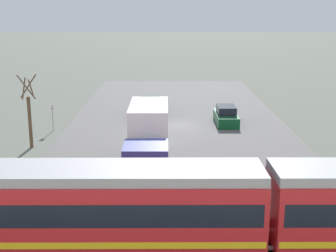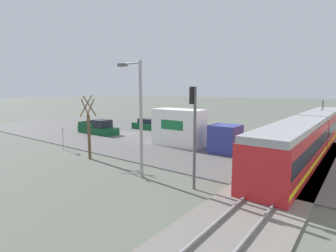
{
  "view_description": "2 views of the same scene",
  "coord_description": "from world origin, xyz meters",
  "px_view_note": "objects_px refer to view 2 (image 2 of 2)",
  "views": [
    {
      "loc": [
        0.94,
        37.91,
        9.51
      ],
      "look_at": [
        0.8,
        7.12,
        1.76
      ],
      "focal_mm": 50.0,
      "sensor_mm": 36.0,
      "label": 1
    },
    {
      "loc": [
        23.18,
        24.01,
        5.63
      ],
      "look_at": [
        1.34,
        7.44,
        1.81
      ],
      "focal_mm": 28.0,
      "sensor_mm": 36.0,
      "label": 2
    }
  ],
  "objects_px": {
    "light_rail_tram": "(310,134)",
    "traffic_light_pole": "(194,125)",
    "box_truck": "(189,130)",
    "street_tree": "(89,130)",
    "pickup_truck": "(99,128)",
    "no_parking_sign": "(63,136)",
    "street_lamp_near_crossing": "(138,111)",
    "sedan_car_0": "(147,125)"
  },
  "relations": [
    {
      "from": "box_truck",
      "to": "sedan_car_0",
      "type": "relative_size",
      "value": 2.03
    },
    {
      "from": "light_rail_tram",
      "to": "box_truck",
      "type": "bearing_deg",
      "value": -61.69
    },
    {
      "from": "box_truck",
      "to": "street_tree",
      "type": "bearing_deg",
      "value": -26.69
    },
    {
      "from": "sedan_car_0",
      "to": "street_lamp_near_crossing",
      "type": "bearing_deg",
      "value": 40.38
    },
    {
      "from": "box_truck",
      "to": "pickup_truck",
      "type": "xyz_separation_m",
      "value": [
        0.34,
        -13.38,
        -0.99
      ]
    },
    {
      "from": "pickup_truck",
      "to": "no_parking_sign",
      "type": "height_order",
      "value": "no_parking_sign"
    },
    {
      "from": "pickup_truck",
      "to": "traffic_light_pole",
      "type": "relative_size",
      "value": 1.01
    },
    {
      "from": "street_tree",
      "to": "sedan_car_0",
      "type": "bearing_deg",
      "value": -155.15
    },
    {
      "from": "no_parking_sign",
      "to": "street_tree",
      "type": "bearing_deg",
      "value": 84.47
    },
    {
      "from": "light_rail_tram",
      "to": "sedan_car_0",
      "type": "height_order",
      "value": "light_rail_tram"
    },
    {
      "from": "sedan_car_0",
      "to": "street_tree",
      "type": "height_order",
      "value": "street_tree"
    },
    {
      "from": "sedan_car_0",
      "to": "street_lamp_near_crossing",
      "type": "relative_size",
      "value": 0.59
    },
    {
      "from": "box_truck",
      "to": "traffic_light_pole",
      "type": "distance_m",
      "value": 10.89
    },
    {
      "from": "traffic_light_pole",
      "to": "street_lamp_near_crossing",
      "type": "relative_size",
      "value": 0.78
    },
    {
      "from": "pickup_truck",
      "to": "no_parking_sign",
      "type": "bearing_deg",
      "value": 30.72
    },
    {
      "from": "box_truck",
      "to": "no_parking_sign",
      "type": "distance_m",
      "value": 11.91
    },
    {
      "from": "box_truck",
      "to": "sedan_car_0",
      "type": "distance_m",
      "value": 12.6
    },
    {
      "from": "street_tree",
      "to": "street_lamp_near_crossing",
      "type": "height_order",
      "value": "street_lamp_near_crossing"
    },
    {
      "from": "no_parking_sign",
      "to": "box_truck",
      "type": "bearing_deg",
      "value": 131.94
    },
    {
      "from": "pickup_truck",
      "to": "street_tree",
      "type": "distance_m",
      "value": 12.3
    },
    {
      "from": "sedan_car_0",
      "to": "pickup_truck",
      "type": "bearing_deg",
      "value": -20.48
    },
    {
      "from": "box_truck",
      "to": "street_tree",
      "type": "relative_size",
      "value": 1.7
    },
    {
      "from": "sedan_car_0",
      "to": "traffic_light_pole",
      "type": "distance_m",
      "value": 22.84
    },
    {
      "from": "street_tree",
      "to": "street_lamp_near_crossing",
      "type": "bearing_deg",
      "value": 82.48
    },
    {
      "from": "box_truck",
      "to": "pickup_truck",
      "type": "height_order",
      "value": "box_truck"
    },
    {
      "from": "street_lamp_near_crossing",
      "to": "no_parking_sign",
      "type": "relative_size",
      "value": 3.44
    },
    {
      "from": "street_tree",
      "to": "no_parking_sign",
      "type": "distance_m",
      "value": 4.77
    },
    {
      "from": "box_truck",
      "to": "street_tree",
      "type": "xyz_separation_m",
      "value": [
        8.4,
        -4.22,
        0.6
      ]
    },
    {
      "from": "traffic_light_pole",
      "to": "street_tree",
      "type": "relative_size",
      "value": 1.12
    },
    {
      "from": "traffic_light_pole",
      "to": "street_lamp_near_crossing",
      "type": "distance_m",
      "value": 3.92
    },
    {
      "from": "sedan_car_0",
      "to": "light_rail_tram",
      "type": "bearing_deg",
      "value": 87.39
    },
    {
      "from": "traffic_light_pole",
      "to": "street_tree",
      "type": "distance_m",
      "value": 10.3
    },
    {
      "from": "box_truck",
      "to": "street_lamp_near_crossing",
      "type": "height_order",
      "value": "street_lamp_near_crossing"
    },
    {
      "from": "pickup_truck",
      "to": "traffic_light_pole",
      "type": "bearing_deg",
      "value": 66.16
    },
    {
      "from": "traffic_light_pole",
      "to": "street_lamp_near_crossing",
      "type": "bearing_deg",
      "value": -84.89
    },
    {
      "from": "pickup_truck",
      "to": "sedan_car_0",
      "type": "relative_size",
      "value": 1.35
    },
    {
      "from": "pickup_truck",
      "to": "street_lamp_near_crossing",
      "type": "bearing_deg",
      "value": 60.13
    },
    {
      "from": "box_truck",
      "to": "street_lamp_near_crossing",
      "type": "distance_m",
      "value": 9.82
    },
    {
      "from": "light_rail_tram",
      "to": "traffic_light_pole",
      "type": "relative_size",
      "value": 4.83
    },
    {
      "from": "light_rail_tram",
      "to": "sedan_car_0",
      "type": "bearing_deg",
      "value": -92.61
    },
    {
      "from": "traffic_light_pole",
      "to": "box_truck",
      "type": "bearing_deg",
      "value": -146.09
    },
    {
      "from": "no_parking_sign",
      "to": "light_rail_tram",
      "type": "bearing_deg",
      "value": 125.41
    }
  ]
}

